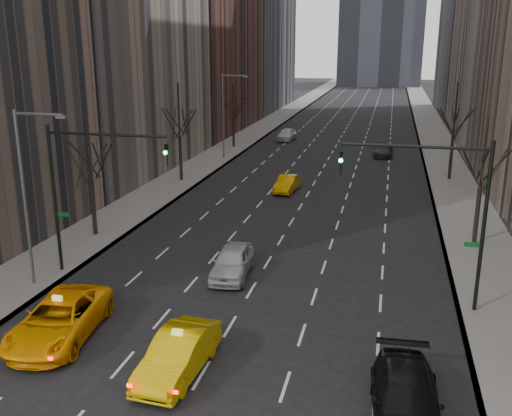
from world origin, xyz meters
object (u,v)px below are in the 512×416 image
Objects in this scene: silver_sedan_ahead at (232,262)px; parked_suv_black at (406,401)px; taxi_suv at (60,319)px; taxi_sedan at (178,354)px.

silver_sedan_ahead is 0.84× the size of parked_suv_black.
parked_suv_black is (14.29, -2.49, -0.05)m from taxi_suv.
silver_sedan_ahead is (-0.58, 9.71, -0.01)m from taxi_sedan.
silver_sedan_ahead is at bearing 126.97° from parked_suv_black.
parked_suv_black is (8.96, -10.76, 0.01)m from silver_sedan_ahead.
parked_suv_black is at bearing -3.48° from taxi_sedan.
taxi_suv is 14.51m from parked_suv_black.
taxi_sedan is 0.88× the size of parked_suv_black.
parked_suv_black is at bearing -54.22° from silver_sedan_ahead.
taxi_sedan reaches higher than silver_sedan_ahead.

